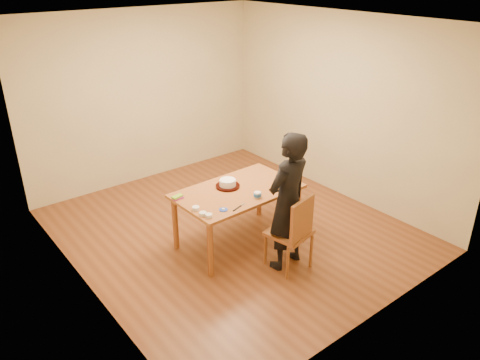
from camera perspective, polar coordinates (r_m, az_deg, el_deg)
room_shell at (r=6.06m, az=-3.07°, el=6.32°), size 4.00×4.50×2.70m
dining_table at (r=5.76m, az=-0.31°, el=-1.37°), size 1.55×0.95×0.04m
dining_chair at (r=5.47m, az=6.00°, el=-6.39°), size 0.53×0.53×0.04m
cake_plate at (r=5.82m, az=-1.51°, el=-0.75°), size 0.30×0.30×0.02m
cake at (r=5.80m, az=-1.51°, el=-0.35°), size 0.21×0.21×0.07m
frosting_dome at (r=5.78m, az=-1.52°, el=0.06°), size 0.20×0.20×0.03m
frosting_tub at (r=5.55m, az=2.14°, el=-1.82°), size 0.08×0.08×0.07m
frosting_lid at (r=5.29m, az=-2.04°, el=-3.64°), size 0.10×0.10×0.01m
frosting_dollop at (r=5.28m, az=-2.05°, el=-3.51°), size 0.04×0.04×0.02m
ramekin_green at (r=5.15m, az=-3.83°, el=-4.35°), size 0.08×0.08×0.04m
ramekin_yellow at (r=5.31m, az=-5.41°, el=-3.45°), size 0.08×0.08×0.04m
ramekin_multi at (r=5.19m, az=-4.54°, el=-4.13°), size 0.08×0.08×0.04m
candy_box_pink at (r=5.57m, az=-7.58°, el=-2.20°), size 0.14×0.07×0.02m
candy_box_green at (r=5.57m, az=-7.65°, el=-2.01°), size 0.15×0.09×0.02m
spatula at (r=5.32m, az=-0.34°, el=-3.45°), size 0.16×0.06×0.01m
person at (r=5.31m, az=5.84°, el=-2.68°), size 0.65×0.47×1.66m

